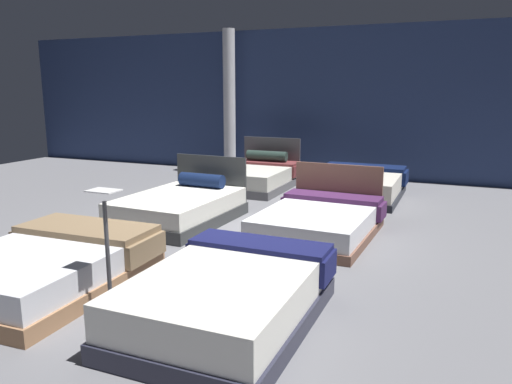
{
  "coord_description": "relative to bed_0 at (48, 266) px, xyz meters",
  "views": [
    {
      "loc": [
        2.95,
        -6.45,
        2.09
      ],
      "look_at": [
        0.16,
        0.21,
        0.58
      ],
      "focal_mm": 34.67,
      "sensor_mm": 36.0,
      "label": 1
    }
  ],
  "objects": [
    {
      "name": "price_sign",
      "position": [
        1.04,
        -0.28,
        0.24
      ],
      "size": [
        0.28,
        0.24,
        1.2
      ],
      "color": "#3F3F44",
      "rests_on": "ground_plane"
    },
    {
      "name": "bed_2",
      "position": [
        -0.08,
        2.83,
        0.01
      ],
      "size": [
        1.54,
        2.16,
        0.95
      ],
      "rotation": [
        0.0,
        0.0,
        -0.04
      ],
      "color": "#313334",
      "rests_on": "ground_plane"
    },
    {
      "name": "bed_3",
      "position": [
        2.17,
        2.95,
        -0.02
      ],
      "size": [
        1.62,
        2.14,
        0.91
      ],
      "rotation": [
        0.0,
        0.0,
        -0.04
      ],
      "color": "brown",
      "rests_on": "ground_plane"
    },
    {
      "name": "bed_5",
      "position": [
        2.16,
        5.75,
        0.01
      ],
      "size": [
        1.72,
        2.1,
        0.53
      ],
      "rotation": [
        0.0,
        0.0,
        -0.0
      ],
      "color": "black",
      "rests_on": "ground_plane"
    },
    {
      "name": "showroom_back_wall",
      "position": [
        1.04,
        7.91,
        1.52
      ],
      "size": [
        18.0,
        0.06,
        3.5
      ],
      "primitive_type": "cube",
      "color": "navy",
      "rests_on": "ground_plane"
    },
    {
      "name": "bed_1",
      "position": [
        2.16,
        -0.03,
        0.02
      ],
      "size": [
        1.5,
        2.11,
        0.55
      ],
      "rotation": [
        0.0,
        0.0,
        -0.0
      ],
      "color": "#272838",
      "rests_on": "ground_plane"
    },
    {
      "name": "support_pillar",
      "position": [
        -1.39,
        7.38,
        1.52
      ],
      "size": [
        0.3,
        0.3,
        3.5
      ],
      "primitive_type": "cylinder",
      "color": "silver",
      "rests_on": "ground_plane"
    },
    {
      "name": "bed_4",
      "position": [
        -0.03,
        5.83,
        0.02
      ],
      "size": [
        1.49,
        2.07,
        1.0
      ],
      "rotation": [
        0.0,
        0.0,
        -0.01
      ],
      "color": "#504F54",
      "rests_on": "ground_plane"
    },
    {
      "name": "bed_0",
      "position": [
        0.0,
        0.0,
        0.0
      ],
      "size": [
        1.71,
        2.2,
        0.51
      ],
      "rotation": [
        0.0,
        0.0,
        0.03
      ],
      "color": "#9B6F4C",
      "rests_on": "ground_plane"
    },
    {
      "name": "ground_plane",
      "position": [
        1.04,
        2.68,
        -0.24
      ],
      "size": [
        18.0,
        18.0,
        0.02
      ],
      "primitive_type": "cube",
      "color": "slate"
    }
  ]
}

